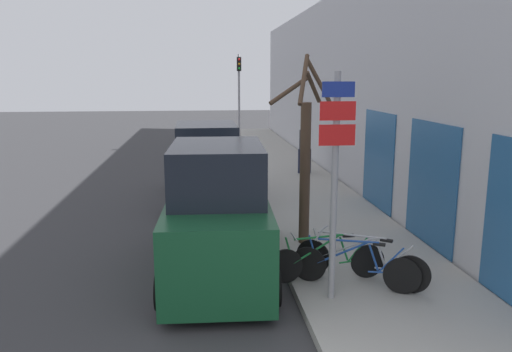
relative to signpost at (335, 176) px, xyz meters
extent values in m
plane|color=#333335|center=(-1.52, 7.46, -2.14)|extent=(80.00, 80.00, 0.00)
cube|color=#9E9B93|center=(1.08, 10.26, -2.07)|extent=(3.20, 32.00, 0.15)
cube|color=#BCBCC1|center=(2.83, 10.26, 1.11)|extent=(0.20, 32.00, 6.50)
cube|color=#26598C|center=(2.71, 2.36, -0.71)|extent=(0.03, 2.16, 2.57)
cube|color=#26598C|center=(2.71, 5.48, -0.71)|extent=(0.03, 2.16, 2.57)
cylinder|color=#939399|center=(0.00, 0.01, -0.21)|extent=(0.10, 0.10, 3.56)
cube|color=navy|center=(0.00, -0.05, 1.30)|extent=(0.49, 0.02, 0.23)
cube|color=red|center=(0.00, -0.05, 0.99)|extent=(0.54, 0.02, 0.28)
cube|color=red|center=(0.00, -0.05, 0.63)|extent=(0.55, 0.02, 0.31)
cylinder|color=black|center=(-0.22, 0.71, -1.69)|extent=(0.56, 0.30, 0.61)
cylinder|color=black|center=(1.18, 0.03, -1.69)|extent=(0.56, 0.30, 0.61)
cylinder|color=#1E4799|center=(0.31, 0.45, -1.41)|extent=(0.80, 0.41, 0.51)
cylinder|color=#1E4799|center=(0.38, 0.42, -1.19)|extent=(0.92, 0.48, 0.08)
cylinder|color=#1E4799|center=(0.76, 0.23, -1.43)|extent=(0.19, 0.12, 0.44)
cylinder|color=#1E4799|center=(0.94, 0.15, -1.67)|extent=(0.50, 0.26, 0.07)
cylinder|color=#1E4799|center=(1.01, 0.11, -1.45)|extent=(0.38, 0.21, 0.49)
cylinder|color=#1E4799|center=(-0.15, 0.67, -1.43)|extent=(0.18, 0.11, 0.53)
cube|color=black|center=(0.83, 0.20, -1.20)|extent=(0.21, 0.16, 0.04)
cylinder|color=#99999E|center=(-0.08, 0.64, -1.17)|extent=(0.21, 0.41, 0.02)
cylinder|color=black|center=(-0.07, 1.03, -1.68)|extent=(0.54, 0.39, 0.63)
cylinder|color=black|center=(1.35, 0.06, -1.68)|extent=(0.54, 0.39, 0.63)
cylinder|color=#B7B7BC|center=(0.46, 0.66, -1.39)|extent=(0.81, 0.57, 0.52)
cylinder|color=#B7B7BC|center=(0.53, 0.62, -1.17)|extent=(0.94, 0.66, 0.08)
cylinder|color=#B7B7BC|center=(0.92, 0.35, -1.41)|extent=(0.19, 0.15, 0.46)
cylinder|color=#B7B7BC|center=(1.10, 0.23, -1.66)|extent=(0.51, 0.37, 0.08)
cylinder|color=#B7B7BC|center=(1.17, 0.18, -1.43)|extent=(0.39, 0.28, 0.51)
cylinder|color=#B7B7BC|center=(0.00, 0.98, -1.41)|extent=(0.19, 0.14, 0.55)
cube|color=black|center=(0.99, 0.30, -1.17)|extent=(0.21, 0.18, 0.04)
cylinder|color=#99999E|center=(0.08, 0.93, -1.14)|extent=(0.27, 0.38, 0.02)
cylinder|color=black|center=(-0.63, 0.67, -1.69)|extent=(0.61, 0.06, 0.60)
cylinder|color=black|center=(0.84, 0.73, -1.69)|extent=(0.61, 0.06, 0.60)
cylinder|color=#197233|center=(-0.08, 0.69, -1.41)|extent=(0.83, 0.07, 0.50)
cylinder|color=#197233|center=(0.00, 0.70, -1.20)|extent=(0.96, 0.08, 0.08)
cylinder|color=#197233|center=(0.40, 0.71, -1.44)|extent=(0.18, 0.04, 0.43)
cylinder|color=#197233|center=(0.58, 0.72, -1.67)|extent=(0.52, 0.05, 0.07)
cylinder|color=#197233|center=(0.66, 0.73, -1.46)|extent=(0.39, 0.05, 0.49)
cylinder|color=#197233|center=(-0.56, 0.67, -1.44)|extent=(0.18, 0.04, 0.52)
cube|color=black|center=(0.47, 0.72, -1.20)|extent=(0.20, 0.09, 0.04)
cylinder|color=#99999E|center=(-0.48, 0.68, -1.18)|extent=(0.04, 0.44, 0.02)
cube|color=#144728|center=(-1.74, 1.53, -1.30)|extent=(1.94, 4.42, 1.37)
cube|color=black|center=(-1.74, 1.36, -0.14)|extent=(1.67, 2.33, 0.94)
cylinder|color=black|center=(-2.55, 2.92, -1.84)|extent=(0.25, 0.61, 0.60)
cylinder|color=black|center=(-0.80, 2.84, -1.84)|extent=(0.25, 0.61, 0.60)
cylinder|color=black|center=(-2.67, 0.22, -1.84)|extent=(0.25, 0.61, 0.60)
cylinder|color=black|center=(-0.92, 0.15, -1.84)|extent=(0.25, 0.61, 0.60)
cube|color=#B2B7BC|center=(-1.85, 7.31, -1.34)|extent=(1.96, 4.72, 1.26)
cube|color=black|center=(-1.85, 7.12, -0.28)|extent=(1.74, 2.47, 0.87)
cylinder|color=black|center=(-2.82, 8.75, -1.83)|extent=(0.23, 0.63, 0.63)
cylinder|color=black|center=(-0.93, 8.78, -1.83)|extent=(0.23, 0.63, 0.63)
cylinder|color=black|center=(-2.77, 5.84, -1.83)|extent=(0.23, 0.63, 0.63)
cylinder|color=black|center=(-0.89, 5.87, -1.83)|extent=(0.23, 0.63, 0.63)
cylinder|color=#1E2338|center=(1.91, 10.37, -1.55)|extent=(0.17, 0.17, 0.88)
cylinder|color=#1E2338|center=(1.60, 10.40, -1.55)|extent=(0.17, 0.17, 0.88)
cylinder|color=#26262D|center=(1.75, 10.38, -0.76)|extent=(0.40, 0.40, 0.70)
sphere|color=tan|center=(1.75, 10.38, -0.29)|extent=(0.24, 0.24, 0.24)
cylinder|color=#4C3828|center=(0.13, 2.75, -0.51)|extent=(0.22, 0.22, 2.97)
cylinder|color=#4C3828|center=(-0.01, 2.37, 1.44)|extent=(0.39, 0.85, 0.99)
cylinder|color=#4C3828|center=(-0.27, 2.57, 1.21)|extent=(0.87, 0.45, 0.56)
cylinder|color=#4C3828|center=(0.38, 2.80, 1.39)|extent=(0.60, 0.19, 0.89)
cylinder|color=#4C3828|center=(0.31, 2.96, 1.27)|extent=(0.48, 0.53, 0.66)
cylinder|color=#939399|center=(-0.14, 16.54, 0.26)|extent=(0.10, 0.10, 4.50)
cube|color=black|center=(-0.14, 16.44, 2.06)|extent=(0.20, 0.16, 0.64)
sphere|color=red|center=(-0.14, 16.35, 2.26)|extent=(0.11, 0.11, 0.11)
sphere|color=orange|center=(-0.14, 16.35, 2.06)|extent=(0.11, 0.11, 0.11)
sphere|color=green|center=(-0.14, 16.35, 1.86)|extent=(0.11, 0.11, 0.11)
camera|label=1|loc=(-2.04, -7.26, 1.49)|focal=35.00mm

